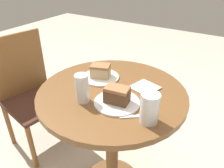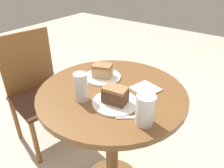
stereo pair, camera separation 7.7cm
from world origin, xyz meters
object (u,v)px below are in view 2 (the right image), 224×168
Objects in this scene: cake_slice_near at (115,95)px; glass_lemonade at (81,89)px; plate_far at (103,77)px; glass_water at (145,111)px; cake_slice_far at (102,70)px; chair at (38,89)px; plate_near at (115,102)px.

glass_lemonade is at bearing 114.84° from cake_slice_near.
glass_water is (-0.22, -0.40, 0.06)m from plate_far.
cake_slice_near is 0.97× the size of cake_slice_far.
cake_slice_far is 0.45m from glass_water.
cake_slice_near is 0.27m from cake_slice_far.
chair is 1.13m from glass_water.
cake_slice_far is at bearing -77.11° from chair.
cake_slice_far is (0.17, 0.21, 0.04)m from plate_near.
cake_slice_far is at bearing 61.49° from glass_water.
cake_slice_far is 0.25m from glass_lemonade.
plate_far is (0.17, 0.21, 0.00)m from plate_near.
cake_slice_far is at bearing 51.13° from plate_near.
plate_far is 0.04m from cake_slice_far.
glass_water reaches higher than plate_far.
plate_near is 1.63× the size of glass_water.
cake_slice_near is 0.86× the size of glass_lemonade.
glass_water is (-0.22, -0.40, 0.01)m from cake_slice_far.
cake_slice_far is at bearing 0.00° from plate_far.
plate_far is 1.73× the size of cake_slice_near.
glass_water reaches higher than chair.
glass_lemonade is 1.05× the size of glass_water.
glass_lemonade is (-0.24, -0.06, 0.06)m from plate_far.
chair reaches higher than plate_near.
glass_water is at bearing -85.50° from glass_lemonade.
glass_water is at bearing -103.49° from plate_near.
cake_slice_far reaches higher than plate_near.
cake_slice_far reaches higher than plate_far.
cake_slice_near is (-0.17, -0.21, 0.04)m from plate_far.
chair is at bearing 72.75° from glass_lemonade.
plate_far is 0.46m from glass_water.
glass_lemonade reaches higher than cake_slice_far.
cake_slice_far is (0.02, -0.66, 0.35)m from chair.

